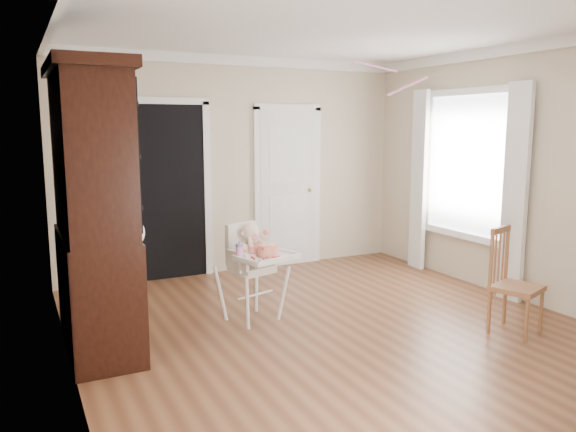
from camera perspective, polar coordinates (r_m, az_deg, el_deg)
name	(u,v)px	position (r m, az deg, el deg)	size (l,w,h in m)	color
floor	(339,332)	(5.22, 5.18, -11.61)	(5.00, 5.00, 0.00)	#58321E
ceiling	(343,22)	(4.96, 5.65, 18.99)	(5.00, 5.00, 0.00)	white
wall_back	(237,166)	(7.15, -5.17, 5.11)	(4.50, 4.50, 0.00)	beige
wall_left	(65,198)	(4.20, -21.75, 1.69)	(5.00, 5.00, 0.00)	beige
wall_right	(525,174)	(6.38, 22.93, 3.95)	(5.00, 5.00, 0.00)	beige
crown_molding	(343,30)	(4.95, 5.64, 18.31)	(4.50, 5.00, 0.12)	white
doorway	(168,188)	(6.89, -12.10, 2.78)	(1.06, 0.05, 2.22)	black
closet_door	(288,189)	(7.44, -0.02, 2.79)	(0.96, 0.09, 2.13)	white
window_right	(464,174)	(6.89, 17.48, 4.05)	(0.13, 1.84, 2.30)	white
high_chair	(252,260)	(5.34, -3.66, -4.52)	(0.70, 0.80, 0.95)	white
baby	(251,246)	(5.33, -3.83, -3.03)	(0.31, 0.23, 0.42)	beige
cake	(268,250)	(5.17, -2.00, -3.52)	(0.24, 0.24, 0.11)	silver
sippy_cup	(239,250)	(5.12, -4.96, -3.48)	(0.07, 0.07, 0.17)	pink
china_cabinet	(94,210)	(4.83, -19.07, 0.58)	(0.62, 1.39, 2.34)	black
dining_chair	(513,285)	(5.45, 21.93, -6.47)	(0.50, 0.50, 0.95)	brown
streamer	(375,66)	(5.87, 8.83, 14.80)	(0.03, 0.50, 0.02)	pink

